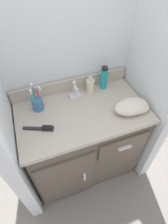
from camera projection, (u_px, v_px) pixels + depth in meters
name	position (u px, v px, depth m)	size (l,w,h in m)	color
ground_plane	(83.00, 164.00, 1.77)	(6.00, 6.00, 0.00)	slate
wall_back	(67.00, 47.00, 1.18)	(1.09, 0.08, 2.20)	silver
wall_right	(158.00, 55.00, 1.10)	(0.08, 0.60, 2.20)	silver
vanity	(83.00, 142.00, 1.48)	(0.91, 0.54, 0.77)	brown
backsplash	(72.00, 85.00, 1.34)	(0.91, 0.02, 0.10)	#B2A899
sink_faucet	(75.00, 92.00, 1.28)	(0.09, 0.09, 0.14)	silver
toothbrush_cup	(37.00, 103.00, 1.20)	(0.09, 0.08, 0.20)	teal
soap_dispenser	(90.00, 86.00, 1.33)	(0.06, 0.06, 0.14)	beige
shaving_cream_can	(104.00, 78.00, 1.33)	(0.05, 0.05, 0.19)	teal
hairbrush	(43.00, 128.00, 1.10)	(0.19, 0.10, 0.03)	#232328
hand_towel	(133.00, 107.00, 1.19)	(0.25, 0.15, 0.09)	beige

